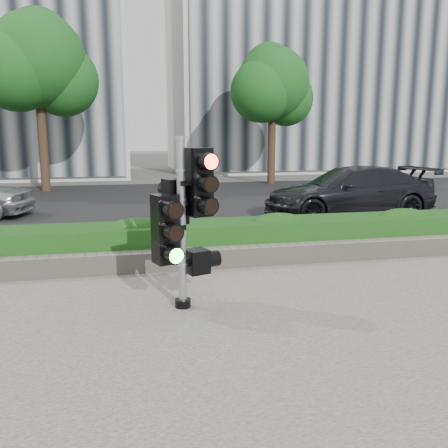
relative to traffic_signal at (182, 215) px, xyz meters
name	(u,v)px	position (x,y,z in m)	size (l,w,h in m)	color
ground	(232,307)	(0.65, -0.10, -1.30)	(120.00, 120.00, 0.00)	#51514C
sidewalk	(296,406)	(0.65, -2.60, -1.28)	(16.00, 11.00, 0.03)	#9E9389
road	(166,203)	(0.65, 9.90, -1.29)	(60.00, 13.00, 0.02)	black
curb	(196,249)	(0.65, 3.05, -1.24)	(60.00, 0.25, 0.12)	gray
stone_wall	(207,258)	(0.65, 1.80, -1.10)	(12.00, 0.32, 0.34)	gray
hedge	(201,240)	(0.65, 2.45, -0.93)	(12.00, 1.00, 0.68)	#2F7624
building_right	(308,78)	(11.65, 24.90, 4.70)	(18.00, 10.00, 12.00)	#B7B7B2
tree_left	(37,64)	(-3.87, 14.46, 3.75)	(4.61, 4.03, 7.34)	black
tree_right	(272,86)	(6.13, 15.45, 3.19)	(4.10, 3.58, 6.53)	black
traffic_signal	(182,215)	(0.00, 0.00, 0.00)	(0.84, 0.72, 2.29)	black
car_dark	(349,192)	(5.51, 6.17, -0.57)	(1.99, 4.89, 1.42)	black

